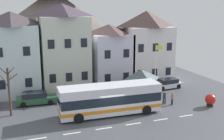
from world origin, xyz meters
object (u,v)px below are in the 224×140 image
(hilltop_castle, at_px, (54,23))
(pedestrian_01, at_px, (172,98))
(harbour_buoy, at_px, (210,100))
(townhouse_04, at_px, (146,47))
(parked_car_02, at_px, (36,98))
(pedestrian_00, at_px, (164,97))
(public_bench, at_px, (137,89))
(bus_shelter, at_px, (141,74))
(transit_bus, at_px, (110,100))
(townhouse_01, at_px, (13,54))
(bare_tree_01, at_px, (9,90))
(flagpole, at_px, (156,65))
(townhouse_02, at_px, (63,47))
(townhouse_03, at_px, (109,55))
(parked_car_00, at_px, (133,89))
(parked_car_01, at_px, (167,84))

(hilltop_castle, bearing_deg, pedestrian_01, -76.86)
(hilltop_castle, bearing_deg, harbour_buoy, -72.07)
(townhouse_04, xyz_separation_m, parked_car_02, (-16.50, -5.00, -4.53))
(pedestrian_00, relative_size, public_bench, 1.00)
(parked_car_02, height_order, public_bench, parked_car_02)
(bus_shelter, bearing_deg, public_bench, 77.80)
(transit_bus, bearing_deg, townhouse_01, 132.15)
(transit_bus, bearing_deg, townhouse_04, 51.04)
(townhouse_01, xyz_separation_m, parked_car_02, (2.11, -4.83, -4.55))
(bus_shelter, relative_size, public_bench, 2.34)
(bare_tree_01, bearing_deg, townhouse_01, 84.90)
(pedestrian_00, bearing_deg, flagpole, 76.47)
(pedestrian_00, bearing_deg, bare_tree_01, 172.13)
(townhouse_02, distance_m, townhouse_03, 6.65)
(bus_shelter, xyz_separation_m, parked_car_00, (-0.37, 1.53, -2.28))
(transit_bus, relative_size, pedestrian_00, 6.95)
(townhouse_02, distance_m, bare_tree_01, 11.08)
(townhouse_03, relative_size, townhouse_04, 0.82)
(townhouse_04, distance_m, parked_car_02, 17.82)
(hilltop_castle, distance_m, parked_car_00, 30.31)
(flagpole, relative_size, bare_tree_01, 1.18)
(townhouse_01, distance_m, pedestrian_00, 19.38)
(townhouse_03, distance_m, parked_car_02, 12.58)
(public_bench, bearing_deg, transit_bus, -134.05)
(parked_car_00, relative_size, public_bench, 2.67)
(townhouse_01, distance_m, pedestrian_01, 20.25)
(townhouse_01, bearing_deg, public_bench, -17.55)
(pedestrian_01, bearing_deg, parked_car_02, 158.89)
(flagpole, bearing_deg, pedestrian_00, -103.53)
(parked_car_02, relative_size, flagpole, 0.73)
(hilltop_castle, height_order, flagpole, hilltop_castle)
(townhouse_04, xyz_separation_m, pedestrian_01, (-1.84, -10.66, -4.37))
(bus_shelter, height_order, harbour_buoy, bus_shelter)
(townhouse_01, bearing_deg, townhouse_04, 0.54)
(parked_car_02, distance_m, flagpole, 15.23)
(parked_car_00, relative_size, parked_car_02, 0.88)
(harbour_buoy, bearing_deg, pedestrian_01, 151.93)
(townhouse_03, relative_size, pedestrian_01, 5.71)
(pedestrian_01, relative_size, public_bench, 0.98)
(townhouse_02, xyz_separation_m, pedestrian_00, (9.63, -10.29, -4.85))
(hilltop_castle, relative_size, pedestrian_00, 27.03)
(hilltop_castle, distance_m, bus_shelter, 31.42)
(townhouse_01, xyz_separation_m, townhouse_04, (18.60, 0.18, -0.01))
(townhouse_02, height_order, townhouse_04, townhouse_02)
(townhouse_01, relative_size, parked_car_01, 2.50)
(bus_shelter, xyz_separation_m, public_bench, (0.48, 2.21, -2.50))
(parked_car_00, height_order, harbour_buoy, harbour_buoy)
(townhouse_03, bearing_deg, townhouse_04, -3.29)
(townhouse_01, relative_size, townhouse_04, 1.00)
(pedestrian_01, bearing_deg, townhouse_03, 109.29)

